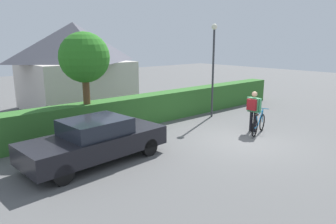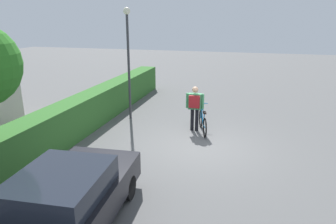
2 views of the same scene
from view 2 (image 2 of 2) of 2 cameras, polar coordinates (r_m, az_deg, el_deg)
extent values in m
plane|color=#565656|center=(10.48, 5.95, -6.29)|extent=(60.00, 60.00, 0.00)
cube|color=#316729|center=(11.80, -16.29, -0.80)|extent=(16.04, 0.90, 1.32)
cube|color=black|center=(6.53, -18.81, -16.81)|extent=(4.62, 2.11, 0.61)
cube|color=#1E232D|center=(6.27, -19.18, -12.54)|extent=(2.02, 1.71, 0.48)
cylinder|color=black|center=(8.17, -18.28, -11.96)|extent=(0.59, 0.22, 0.58)
cylinder|color=black|center=(7.56, -7.24, -13.65)|extent=(0.59, 0.22, 0.58)
torus|color=black|center=(12.15, 6.06, -1.17)|extent=(0.70, 0.26, 0.71)
torus|color=black|center=(11.15, 6.80, -2.90)|extent=(0.70, 0.26, 0.71)
cylinder|color=#1972B2|center=(11.75, 6.32, -0.39)|extent=(0.67, 0.24, 0.62)
cylinder|color=#1972B2|center=(11.35, 6.62, -1.30)|extent=(0.26, 0.11, 0.51)
cylinder|color=#1972B2|center=(11.56, 6.45, 0.44)|extent=(0.82, 0.29, 0.11)
cylinder|color=#1972B2|center=(11.34, 6.65, -2.59)|extent=(0.40, 0.16, 0.05)
cylinder|color=#1972B2|center=(12.07, 6.10, 0.13)|extent=(0.05, 0.05, 0.57)
cube|color=black|center=(11.15, 6.75, -0.13)|extent=(0.24, 0.16, 0.06)
cylinder|color=#1972B2|center=(11.98, 6.15, 1.58)|extent=(0.17, 0.49, 0.03)
cylinder|color=black|center=(11.77, 4.48, -1.40)|extent=(0.13, 0.13, 0.84)
cylinder|color=black|center=(11.75, 5.33, -1.46)|extent=(0.13, 0.13, 0.84)
cube|color=#3F8C59|center=(11.55, 4.99, 1.97)|extent=(0.21, 0.50, 0.60)
sphere|color=tan|center=(11.44, 5.05, 4.13)|extent=(0.23, 0.23, 0.23)
cylinder|color=#3F8C59|center=(11.59, 3.55, 2.13)|extent=(0.09, 0.09, 0.57)
cylinder|color=#3F8C59|center=(11.51, 6.45, 1.94)|extent=(0.09, 0.09, 0.57)
cube|color=maroon|center=(11.39, 4.87, 1.91)|extent=(0.17, 0.40, 0.45)
cylinder|color=#38383D|center=(12.87, -7.23, 7.94)|extent=(0.10, 0.10, 4.26)
sphere|color=#F2EDCC|center=(12.71, -7.63, 18.00)|extent=(0.28, 0.28, 0.28)
camera|label=1|loc=(5.23, 104.11, -8.87)|focal=33.49mm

